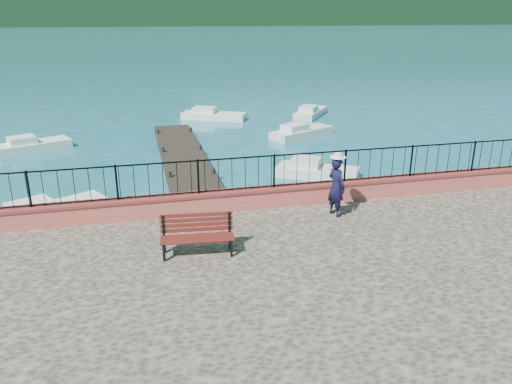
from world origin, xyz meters
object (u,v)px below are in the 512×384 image
boat_1 (318,168)px  boat_4 (214,113)px  boat_0 (49,208)px  boat_2 (302,129)px  park_bench (198,243)px  boat_3 (33,142)px  boat_5 (311,110)px  person (336,187)px

boat_1 → boat_4: same height
boat_0 → boat_2: bearing=8.8°
park_bench → boat_2: bearing=68.9°
park_bench → boat_4: 21.96m
boat_1 → boat_3: size_ratio=0.98×
boat_0 → boat_3: (-2.03, 9.84, 0.00)m
boat_0 → boat_4: same height
boat_2 → boat_4: (-4.04, 6.02, 0.00)m
boat_4 → boat_5: (6.55, -0.52, 0.00)m
boat_0 → boat_2: same height
person → boat_4: (-0.18, 20.09, -1.64)m
park_bench → boat_3: 17.20m
person → boat_1: size_ratio=0.49×
person → boat_3: size_ratio=0.48×
person → boat_5: (6.36, 19.58, -1.64)m
boat_0 → boat_4: 17.45m
boat_1 → boat_5: 13.39m
boat_2 → boat_4: size_ratio=0.93×
boat_5 → boat_4: bearing=122.2°
boat_4 → boat_2: bearing=-31.7°
boat_0 → boat_3: same height
person → boat_0: (-8.31, 4.65, -1.64)m
boat_4 → park_bench: bearing=-75.8°
boat_3 → boat_5: 17.46m
park_bench → boat_0: size_ratio=0.45×
person → boat_5: bearing=-37.1°
boat_0 → boat_1: size_ratio=1.13×
boat_0 → person: bearing=-58.2°
person → boat_1: bearing=-36.1°
park_bench → person: 4.37m
boat_2 → boat_1: bearing=-130.3°
boat_3 → boat_5: bearing=-7.0°
person → boat_4: person is taller
boat_1 → boat_2: (1.76, 7.19, 0.00)m
park_bench → boat_2: (7.93, 15.57, -1.09)m
person → boat_2: person is taller
boat_3 → person: bearing=-78.4°
boat_1 → boat_3: (-12.44, 7.61, 0.00)m
boat_3 → boat_4: size_ratio=0.84×
boat_5 → boat_0: bearing=172.2°
boat_4 → boat_0: bearing=-93.3°
park_bench → boat_1: 10.46m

